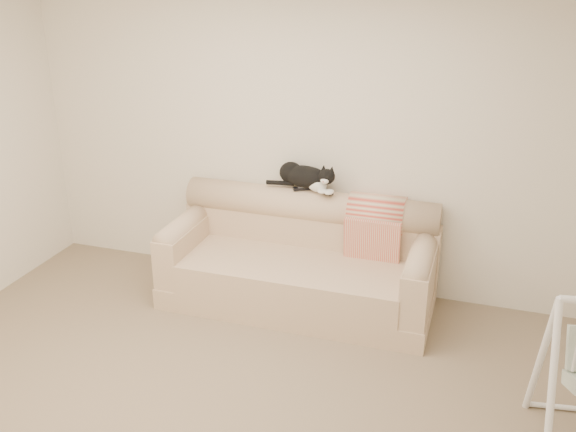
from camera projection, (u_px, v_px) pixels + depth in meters
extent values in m
plane|color=#746453|center=(221.00, 419.00, 4.04)|extent=(5.00, 5.00, 0.00)
cube|color=silver|center=(311.00, 139.00, 5.31)|extent=(5.00, 0.04, 2.60)
cube|color=#CAB08F|center=(297.00, 294.00, 5.34)|extent=(2.20, 0.90, 0.18)
cube|color=#CAB08F|center=(293.00, 278.00, 5.17)|extent=(1.80, 0.68, 0.24)
cube|color=#CAB08F|center=(309.00, 241.00, 5.51)|extent=(2.20, 0.22, 0.50)
cylinder|color=#CAB08F|center=(310.00, 206.00, 5.39)|extent=(2.16, 0.28, 0.28)
cube|color=#CAB08F|center=(188.00, 246.00, 5.51)|extent=(0.20, 0.88, 0.42)
cylinder|color=#CAB08F|center=(186.00, 224.00, 5.43)|extent=(0.18, 0.84, 0.18)
cube|color=#CAB08F|center=(420.00, 280.00, 4.95)|extent=(0.20, 0.88, 0.42)
cylinder|color=#CAB08F|center=(422.00, 255.00, 4.87)|extent=(0.18, 0.84, 0.18)
cube|color=black|center=(304.00, 188.00, 5.35)|extent=(0.18, 0.13, 0.02)
cube|color=gray|center=(304.00, 187.00, 5.34)|extent=(0.11, 0.08, 0.01)
cube|color=black|center=(324.00, 192.00, 5.28)|extent=(0.17, 0.13, 0.02)
ellipsoid|color=black|center=(306.00, 177.00, 5.31)|extent=(0.46, 0.28, 0.18)
ellipsoid|color=black|center=(291.00, 173.00, 5.38)|extent=(0.23, 0.22, 0.18)
ellipsoid|color=white|center=(317.00, 184.00, 5.25)|extent=(0.18, 0.14, 0.13)
ellipsoid|color=black|center=(327.00, 177.00, 5.17)|extent=(0.16, 0.16, 0.13)
ellipsoid|color=white|center=(325.00, 181.00, 5.13)|extent=(0.08, 0.07, 0.05)
sphere|color=#BF7272|center=(323.00, 182.00, 5.11)|extent=(0.01, 0.01, 0.01)
cone|color=black|center=(324.00, 168.00, 5.17)|extent=(0.06, 0.06, 0.06)
cone|color=black|center=(332.00, 169.00, 5.14)|extent=(0.07, 0.08, 0.06)
sphere|color=#B79235|center=(322.00, 177.00, 5.14)|extent=(0.02, 0.02, 0.02)
sphere|color=#B79235|center=(327.00, 178.00, 5.11)|extent=(0.02, 0.02, 0.02)
ellipsoid|color=white|center=(322.00, 191.00, 5.19)|extent=(0.09, 0.11, 0.04)
ellipsoid|color=white|center=(329.00, 192.00, 5.17)|extent=(0.09, 0.11, 0.04)
cylinder|color=black|center=(280.00, 183.00, 5.38)|extent=(0.24, 0.08, 0.04)
cylinder|color=#D14738|center=(377.00, 214.00, 5.23)|extent=(0.45, 0.33, 0.33)
cube|color=#D14738|center=(372.00, 244.00, 5.15)|extent=(0.45, 0.09, 0.42)
cylinder|color=white|center=(552.00, 388.00, 3.56)|extent=(0.09, 0.34, 0.98)
cylinder|color=white|center=(541.00, 357.00, 3.83)|extent=(0.09, 0.34, 0.98)
cylinder|color=white|center=(571.00, 408.00, 4.10)|extent=(0.55, 0.12, 0.03)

